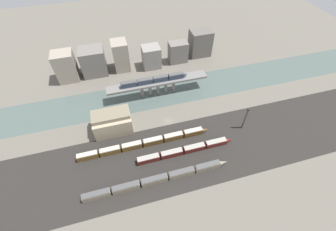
{
  "coord_description": "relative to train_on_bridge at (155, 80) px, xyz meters",
  "views": [
    {
      "loc": [
        -23.72,
        -84.29,
        102.22
      ],
      "look_at": [
        0.0,
        0.66,
        4.16
      ],
      "focal_mm": 24.0,
      "sensor_mm": 36.0,
      "label": 1
    }
  ],
  "objects": [
    {
      "name": "city_block_far_right",
      "position": [
        25.75,
        32.45,
        -4.26
      ],
      "size": [
        13.86,
        9.15,
        15.77
      ],
      "primitive_type": "cube",
      "color": "slate",
      "rests_on": "ground"
    },
    {
      "name": "train_yard_far",
      "position": [
        -15.0,
        -38.73,
        -10.21
      ],
      "size": [
        72.4,
        2.98,
        3.93
      ],
      "color": "brown",
      "rests_on": "ground"
    },
    {
      "name": "city_block_left",
      "position": [
        -36.53,
        34.11,
        -2.4
      ],
      "size": [
        16.87,
        14.04,
        19.49
      ],
      "primitive_type": "cube",
      "color": "slate",
      "rests_on": "ground"
    },
    {
      "name": "city_block_tall",
      "position": [
        45.25,
        36.93,
        -2.14
      ],
      "size": [
        16.13,
        12.25,
        20.0
      ],
      "primitive_type": "cube",
      "color": "#605B56",
      "rests_on": "ground"
    },
    {
      "name": "ground_plane",
      "position": [
        1.96,
        -25.33,
        -12.15
      ],
      "size": [
        400.0,
        400.0,
        0.0
      ],
      "primitive_type": "plane",
      "color": "#666056"
    },
    {
      "name": "train_yard_mid",
      "position": [
        5.04,
        -48.79,
        -10.41
      ],
      "size": [
        53.27,
        3.09,
        3.56
      ],
      "color": "#5B1E19",
      "rests_on": "ground"
    },
    {
      "name": "train_yard_near",
      "position": [
        -13.4,
        -60.91,
        -10.29
      ],
      "size": [
        71.84,
        2.9,
        3.78
      ],
      "color": "gray",
      "rests_on": "ground"
    },
    {
      "name": "railbed_yard",
      "position": [
        1.96,
        -49.33,
        -12.14
      ],
      "size": [
        280.0,
        42.0,
        0.01
      ],
      "primitive_type": "cube",
      "color": "#282623",
      "rests_on": "ground"
    },
    {
      "name": "river_water",
      "position": [
        1.96,
        0.0,
        -12.14
      ],
      "size": [
        320.0,
        26.6,
        0.01
      ],
      "primitive_type": "cube",
      "color": "#4C5B56",
      "rests_on": "ground"
    },
    {
      "name": "city_block_far_left",
      "position": [
        -54.96,
        32.04,
        -1.59
      ],
      "size": [
        13.66,
        12.07,
        21.1
      ],
      "primitive_type": "cube",
      "color": "gray",
      "rests_on": "ground"
    },
    {
      "name": "warehouse_building",
      "position": [
        -30.03,
        -22.37,
        -5.92
      ],
      "size": [
        20.91,
        13.92,
        13.08
      ],
      "color": "tan",
      "rests_on": "ground"
    },
    {
      "name": "city_block_center",
      "position": [
        -16.95,
        34.35,
        -1.14
      ],
      "size": [
        10.83,
        12.4,
        22.01
      ],
      "primitive_type": "cube",
      "color": "gray",
      "rests_on": "ground"
    },
    {
      "name": "city_block_right",
      "position": [
        4.75,
        31.26,
        -4.03
      ],
      "size": [
        12.87,
        11.51,
        16.22
      ],
      "primitive_type": "cube",
      "color": "gray",
      "rests_on": "ground"
    },
    {
      "name": "bridge",
      "position": [
        1.96,
        -0.0,
        -3.59
      ],
      "size": [
        65.25,
        7.26,
        10.39
      ],
      "color": "slate",
      "rests_on": "ground"
    },
    {
      "name": "signal_tower",
      "position": [
        41.91,
        -41.77,
        -4.59
      ],
      "size": [
        1.0,
        0.98,
        15.42
      ],
      "color": "#4C4C51",
      "rests_on": "ground"
    },
    {
      "name": "train_on_bridge",
      "position": [
        0.0,
        0.0,
        0.0
      ],
      "size": [
        43.52,
        3.12,
        3.59
      ],
      "color": "#2D384C",
      "rests_on": "bridge"
    }
  ]
}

